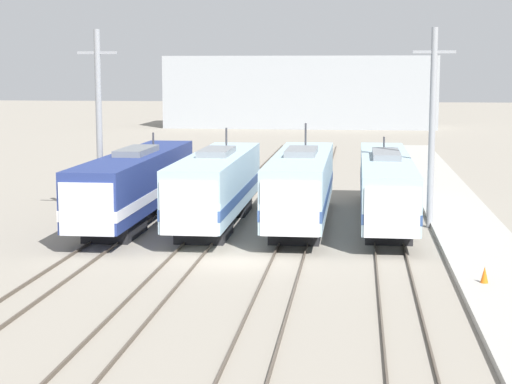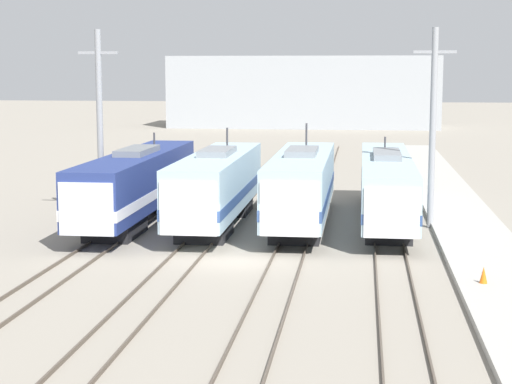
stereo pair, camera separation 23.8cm
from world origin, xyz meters
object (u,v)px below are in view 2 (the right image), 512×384
Objects in this scene: locomotive_far_left at (135,185)px; locomotive_far_right at (386,187)px; catenary_tower_right at (433,126)px; locomotive_center_left at (216,187)px; locomotive_center_right at (301,187)px; catenary_tower_left at (100,123)px; traffic_cone at (484,275)px.

locomotive_far_left is 14.46m from locomotive_far_right.
locomotive_far_right is 4.49m from catenary_tower_right.
locomotive_center_left is 4.81m from locomotive_center_right.
locomotive_far_left is 17.14m from catenary_tower_right.
catenary_tower_left is at bearing 177.10° from locomotive_center_right.
locomotive_center_left is 1.50× the size of catenary_tower_right.
catenary_tower_left is at bearing 171.37° from locomotive_center_left.
traffic_cone is (17.85, -13.14, -1.59)m from locomotive_far_left.
traffic_cone is at bearing -36.37° from locomotive_far_left.
locomotive_far_right is 15.40m from traffic_cone.
locomotive_center_left is 0.83× the size of locomotive_far_right.
locomotive_center_right is at bearing -2.90° from catenary_tower_left.
catenary_tower_left is 1.00× the size of catenary_tower_right.
locomotive_center_right is at bearing -159.25° from locomotive_far_right.
locomotive_center_left is 7.85m from catenary_tower_left.
traffic_cone is (8.28, -13.11, -1.63)m from locomotive_center_right.
catenary_tower_right is (7.21, 0.60, 3.45)m from locomotive_center_right.
catenary_tower_right is at bearing 1.94° from locomotive_far_left.
traffic_cone is at bearing -44.09° from locomotive_center_left.
catenary_tower_left is (-6.96, 1.06, 3.46)m from locomotive_center_left.
locomotive_center_left reaches higher than locomotive_far_left.
locomotive_far_left is 0.95× the size of locomotive_far_right.
catenary_tower_left reaches higher than traffic_cone.
traffic_cone is at bearing -34.40° from catenary_tower_left.
locomotive_center_left is at bearing 135.91° from traffic_cone.
catenary_tower_right reaches higher than locomotive_far_right.
catenary_tower_right reaches higher than locomotive_far_left.
locomotive_far_right is (9.57, 2.27, -0.12)m from locomotive_center_left.
locomotive_far_left is at bearing 179.83° from locomotive_center_right.
locomotive_far_right is 1.81× the size of catenary_tower_left.
locomotive_far_left is 1.13× the size of locomotive_center_right.
locomotive_center_left is at bearing -8.63° from catenary_tower_left.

